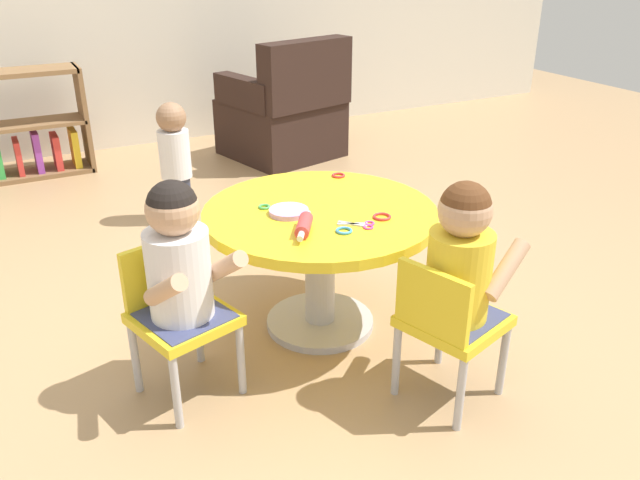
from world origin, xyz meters
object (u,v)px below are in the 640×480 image
at_px(seated_child_left, 178,257).
at_px(craft_scissors, 362,225).
at_px(rolling_pin, 304,225).
at_px(seated_child_right, 461,258).
at_px(bookshelf_low, 14,134).
at_px(toddler_standing, 175,159).
at_px(child_chair_left, 178,313).
at_px(child_chair_right, 448,323).
at_px(craft_table, 320,238).
at_px(armchair_dark, 285,115).

distance_m(seated_child_left, craft_scissors, 0.67).
bearing_deg(rolling_pin, seated_child_right, -52.26).
relative_size(bookshelf_low, toddler_standing, 1.38).
height_order(child_chair_left, seated_child_left, seated_child_left).
relative_size(child_chair_left, seated_child_right, 1.05).
distance_m(child_chair_left, seated_child_left, 0.23).
bearing_deg(seated_child_left, rolling_pin, 2.73).
xyz_separation_m(seated_child_left, seated_child_right, (0.80, -0.42, 0.00)).
bearing_deg(bookshelf_low, child_chair_left, -83.42).
height_order(child_chair_right, seated_child_right, seated_child_right).
relative_size(craft_table, bookshelf_low, 0.97).
relative_size(craft_table, seated_child_right, 1.77).
distance_m(bookshelf_low, rolling_pin, 2.83).
bearing_deg(child_chair_left, child_chair_right, -31.27).
xyz_separation_m(child_chair_left, craft_scissors, (0.68, -0.06, 0.21)).
height_order(craft_table, seated_child_right, seated_child_right).
xyz_separation_m(armchair_dark, craft_scissors, (-0.77, -2.35, 0.21)).
relative_size(child_chair_left, bookshelf_low, 0.58).
bearing_deg(child_chair_right, bookshelf_low, 108.92).
xyz_separation_m(craft_table, seated_child_left, (-0.60, -0.18, 0.14)).
distance_m(child_chair_right, armchair_dark, 2.84).
bearing_deg(craft_scissors, child_chair_left, 174.73).
bearing_deg(craft_table, seated_child_right, -71.92).
relative_size(seated_child_left, craft_scissors, 3.71).
bearing_deg(craft_scissors, seated_child_left, 177.92).
bearing_deg(armchair_dark, seated_child_left, -121.75).
bearing_deg(toddler_standing, craft_scissors, -80.63).
relative_size(rolling_pin, craft_scissors, 1.49).
distance_m(seated_child_left, rolling_pin, 0.46).
bearing_deg(child_chair_left, rolling_pin, -2.01).
distance_m(craft_table, child_chair_right, 0.64).
distance_m(craft_table, child_chair_left, 0.64).
height_order(seated_child_left, craft_scissors, seated_child_left).
bearing_deg(seated_child_right, child_chair_left, 150.57).
bearing_deg(toddler_standing, child_chair_right, -79.83).
distance_m(child_chair_right, toddler_standing, 1.99).
xyz_separation_m(child_chair_right, toddler_standing, (-0.35, 1.96, 0.05)).
xyz_separation_m(child_chair_left, armchair_dark, (1.45, 2.29, 0.00)).
height_order(craft_table, child_chair_right, child_chair_right).
height_order(child_chair_left, bookshelf_low, bookshelf_low).
distance_m(armchair_dark, craft_scissors, 2.49).
xyz_separation_m(bookshelf_low, toddler_standing, (0.73, -1.21, 0.07)).
bearing_deg(armchair_dark, child_chair_left, -122.38).
distance_m(child_chair_right, craft_scissors, 0.47).
distance_m(craft_table, toddler_standing, 1.36).
height_order(seated_child_left, toddler_standing, seated_child_left).
height_order(child_chair_right, toddler_standing, toddler_standing).
bearing_deg(bookshelf_low, craft_table, -70.04).
xyz_separation_m(child_chair_right, armchair_dark, (0.68, 2.76, 0.00)).
xyz_separation_m(seated_child_left, craft_scissors, (0.67, -0.02, -0.01)).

